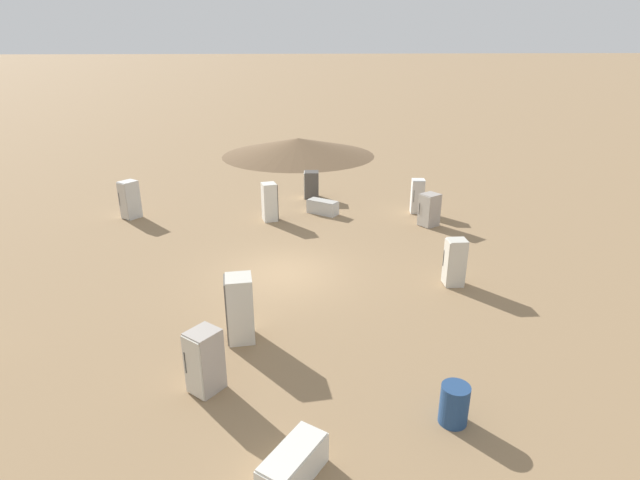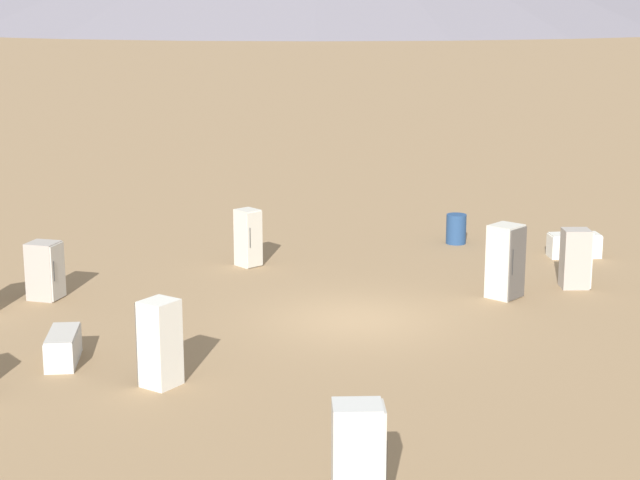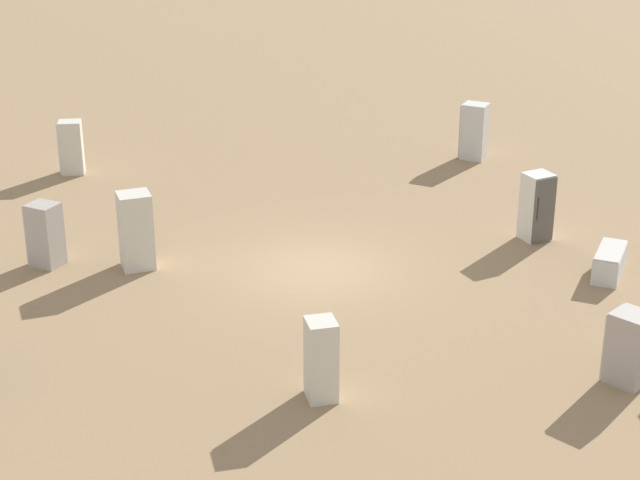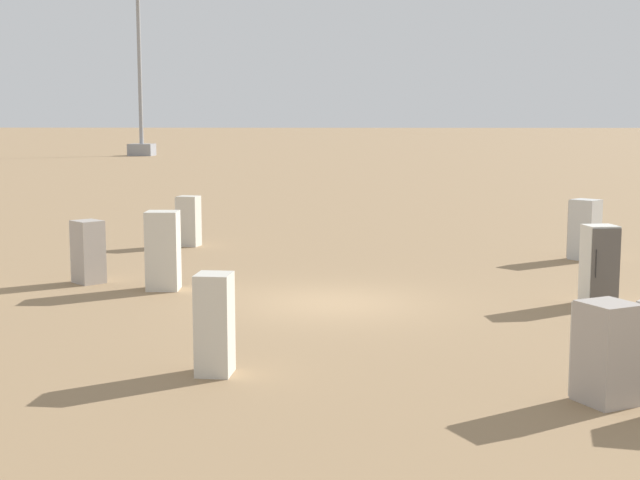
{
  "view_description": "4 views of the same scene",
  "coord_description": "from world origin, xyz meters",
  "px_view_note": "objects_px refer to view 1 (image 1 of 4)",
  "views": [
    {
      "loc": [
        -0.79,
        -16.5,
        7.74
      ],
      "look_at": [
        1.25,
        -0.89,
        1.58
      ],
      "focal_mm": 28.0,
      "sensor_mm": 36.0,
      "label": 1
    },
    {
      "loc": [
        -16.95,
        18.21,
        7.82
      ],
      "look_at": [
        0.67,
        0.51,
        1.98
      ],
      "focal_mm": 60.0,
      "sensor_mm": 36.0,
      "label": 2
    },
    {
      "loc": [
        22.92,
        -6.86,
        10.82
      ],
      "look_at": [
        0.84,
        -0.2,
        1.14
      ],
      "focal_mm": 60.0,
      "sensor_mm": 36.0,
      "label": 3
    },
    {
      "loc": [
        19.84,
        0.84,
        4.12
      ],
      "look_at": [
        -0.79,
        -0.33,
        1.34
      ],
      "focal_mm": 50.0,
      "sensor_mm": 36.0,
      "label": 4
    }
  ],
  "objects_px": {
    "discarded_fridge_1": "(270,202)",
    "discarded_fridge_4": "(293,465)",
    "discarded_fridge_0": "(311,185)",
    "discarded_fridge_5": "(455,262)",
    "rusty_barrel": "(454,404)",
    "discarded_fridge_6": "(417,196)",
    "discarded_fridge_2": "(130,200)",
    "discarded_fridge_7": "(240,309)",
    "discarded_fridge_3": "(323,207)",
    "discarded_fridge_8": "(429,210)",
    "discarded_fridge_9": "(205,361)"
  },
  "relations": [
    {
      "from": "discarded_fridge_1",
      "to": "discarded_fridge_6",
      "type": "distance_m",
      "value": 7.23
    },
    {
      "from": "discarded_fridge_6",
      "to": "discarded_fridge_7",
      "type": "relative_size",
      "value": 0.87
    },
    {
      "from": "discarded_fridge_3",
      "to": "discarded_fridge_4",
      "type": "height_order",
      "value": "discarded_fridge_4"
    },
    {
      "from": "discarded_fridge_2",
      "to": "rusty_barrel",
      "type": "distance_m",
      "value": 18.37
    },
    {
      "from": "discarded_fridge_9",
      "to": "rusty_barrel",
      "type": "height_order",
      "value": "discarded_fridge_9"
    },
    {
      "from": "discarded_fridge_5",
      "to": "discarded_fridge_4",
      "type": "bearing_deg",
      "value": 144.16
    },
    {
      "from": "discarded_fridge_9",
      "to": "rusty_barrel",
      "type": "bearing_deg",
      "value": -154.68
    },
    {
      "from": "discarded_fridge_3",
      "to": "discarded_fridge_5",
      "type": "distance_m",
      "value": 9.01
    },
    {
      "from": "discarded_fridge_4",
      "to": "discarded_fridge_9",
      "type": "distance_m",
      "value": 3.51
    },
    {
      "from": "discarded_fridge_8",
      "to": "discarded_fridge_9",
      "type": "xyz_separation_m",
      "value": [
        -9.16,
        -10.64,
        0.05
      ]
    },
    {
      "from": "discarded_fridge_5",
      "to": "discarded_fridge_7",
      "type": "distance_m",
      "value": 7.65
    },
    {
      "from": "discarded_fridge_6",
      "to": "discarded_fridge_9",
      "type": "distance_m",
      "value": 15.56
    },
    {
      "from": "discarded_fridge_1",
      "to": "discarded_fridge_5",
      "type": "distance_m",
      "value": 9.74
    },
    {
      "from": "discarded_fridge_0",
      "to": "discarded_fridge_5",
      "type": "height_order",
      "value": "discarded_fridge_5"
    },
    {
      "from": "discarded_fridge_6",
      "to": "discarded_fridge_9",
      "type": "relative_size",
      "value": 1.05
    },
    {
      "from": "rusty_barrel",
      "to": "discarded_fridge_1",
      "type": "bearing_deg",
      "value": 103.74
    },
    {
      "from": "discarded_fridge_1",
      "to": "discarded_fridge_4",
      "type": "distance_m",
      "value": 15.29
    },
    {
      "from": "discarded_fridge_0",
      "to": "discarded_fridge_7",
      "type": "distance_m",
      "value": 14.15
    },
    {
      "from": "discarded_fridge_7",
      "to": "discarded_fridge_9",
      "type": "relative_size",
      "value": 1.2
    },
    {
      "from": "discarded_fridge_1",
      "to": "discarded_fridge_7",
      "type": "distance_m",
      "value": 10.28
    },
    {
      "from": "discarded_fridge_3",
      "to": "discarded_fridge_9",
      "type": "bearing_deg",
      "value": 20.27
    },
    {
      "from": "discarded_fridge_5",
      "to": "discarded_fridge_7",
      "type": "bearing_deg",
      "value": 112.45
    },
    {
      "from": "discarded_fridge_5",
      "to": "discarded_fridge_8",
      "type": "distance_m",
      "value": 6.09
    },
    {
      "from": "discarded_fridge_0",
      "to": "discarded_fridge_5",
      "type": "xyz_separation_m",
      "value": [
        3.65,
        -11.15,
        0.11
      ]
    },
    {
      "from": "discarded_fridge_7",
      "to": "rusty_barrel",
      "type": "height_order",
      "value": "discarded_fridge_7"
    },
    {
      "from": "discarded_fridge_7",
      "to": "discarded_fridge_8",
      "type": "relative_size",
      "value": 1.29
    },
    {
      "from": "discarded_fridge_0",
      "to": "discarded_fridge_5",
      "type": "bearing_deg",
      "value": -154.95
    },
    {
      "from": "discarded_fridge_1",
      "to": "rusty_barrel",
      "type": "distance_m",
      "value": 14.59
    },
    {
      "from": "discarded_fridge_1",
      "to": "discarded_fridge_2",
      "type": "relative_size",
      "value": 1.0
    },
    {
      "from": "discarded_fridge_2",
      "to": "rusty_barrel",
      "type": "xyz_separation_m",
      "value": [
        10.05,
        -15.38,
        -0.43
      ]
    },
    {
      "from": "discarded_fridge_1",
      "to": "rusty_barrel",
      "type": "xyz_separation_m",
      "value": [
        3.46,
        -14.17,
        -0.43
      ]
    },
    {
      "from": "discarded_fridge_2",
      "to": "rusty_barrel",
      "type": "bearing_deg",
      "value": 166.16
    },
    {
      "from": "discarded_fridge_0",
      "to": "discarded_fridge_7",
      "type": "xyz_separation_m",
      "value": [
        -3.56,
        -13.69,
        0.25
      ]
    },
    {
      "from": "discarded_fridge_4",
      "to": "discarded_fridge_9",
      "type": "bearing_deg",
      "value": -18.09
    },
    {
      "from": "discarded_fridge_1",
      "to": "rusty_barrel",
      "type": "height_order",
      "value": "discarded_fridge_1"
    },
    {
      "from": "discarded_fridge_3",
      "to": "discarded_fridge_8",
      "type": "bearing_deg",
      "value": 102.58
    },
    {
      "from": "discarded_fridge_0",
      "to": "discarded_fridge_4",
      "type": "bearing_deg",
      "value": 179.35
    },
    {
      "from": "discarded_fridge_0",
      "to": "discarded_fridge_2",
      "type": "distance_m",
      "value": 9.23
    },
    {
      "from": "discarded_fridge_7",
      "to": "discarded_fridge_4",
      "type": "bearing_deg",
      "value": -171.07
    },
    {
      "from": "discarded_fridge_3",
      "to": "rusty_barrel",
      "type": "distance_m",
      "value": 14.85
    },
    {
      "from": "discarded_fridge_5",
      "to": "discarded_fridge_8",
      "type": "xyz_separation_m",
      "value": [
        1.16,
        5.97,
        -0.08
      ]
    },
    {
      "from": "discarded_fridge_6",
      "to": "discarded_fridge_0",
      "type": "bearing_deg",
      "value": -23.16
    },
    {
      "from": "discarded_fridge_3",
      "to": "discarded_fridge_6",
      "type": "relative_size",
      "value": 0.93
    },
    {
      "from": "discarded_fridge_7",
      "to": "discarded_fridge_8",
      "type": "bearing_deg",
      "value": -47.46
    },
    {
      "from": "discarded_fridge_3",
      "to": "discarded_fridge_9",
      "type": "xyz_separation_m",
      "value": [
        -4.58,
        -12.99,
        0.46
      ]
    },
    {
      "from": "discarded_fridge_2",
      "to": "discarded_fridge_3",
      "type": "bearing_deg",
      "value": -140.47
    },
    {
      "from": "discarded_fridge_5",
      "to": "discarded_fridge_8",
      "type": "bearing_deg",
      "value": -7.96
    },
    {
      "from": "discarded_fridge_3",
      "to": "discarded_fridge_7",
      "type": "xyz_separation_m",
      "value": [
        -3.79,
        -10.86,
        0.63
      ]
    },
    {
      "from": "discarded_fridge_1",
      "to": "discarded_fridge_3",
      "type": "bearing_deg",
      "value": 93.65
    },
    {
      "from": "discarded_fridge_1",
      "to": "discarded_fridge_4",
      "type": "relative_size",
      "value": 1.13
    }
  ]
}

